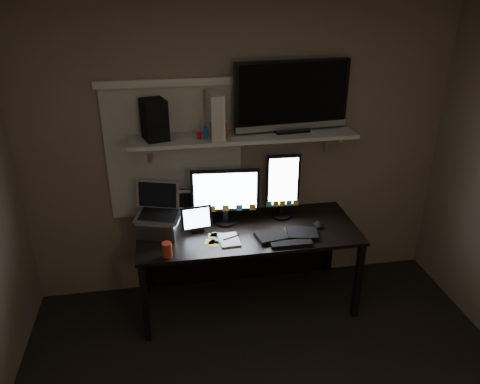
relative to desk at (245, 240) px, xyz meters
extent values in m
plane|color=silver|center=(0.00, -1.55, 1.95)|extent=(3.60, 3.60, 0.00)
plane|color=#6A594C|center=(0.00, 0.25, 0.70)|extent=(3.60, 0.00, 3.60)
cube|color=beige|center=(-0.55, 0.24, 0.75)|extent=(1.10, 0.02, 1.10)
cube|color=black|center=(0.00, -0.12, 0.16)|extent=(1.80, 0.75, 0.03)
cube|color=black|center=(0.00, 0.23, -0.20)|extent=(1.80, 0.02, 0.70)
cube|color=black|center=(-0.86, -0.46, -0.20)|extent=(0.05, 0.05, 0.70)
cube|color=black|center=(0.86, -0.46, -0.20)|extent=(0.05, 0.05, 0.70)
cube|color=black|center=(-0.86, 0.21, -0.20)|extent=(0.05, 0.05, 0.70)
cube|color=black|center=(0.86, 0.21, -0.20)|extent=(0.05, 0.05, 0.70)
cube|color=#ACACA8|center=(0.00, 0.08, 0.91)|extent=(1.80, 0.35, 0.03)
cube|color=black|center=(-0.16, 0.02, 0.42)|extent=(0.56, 0.10, 0.49)
cube|color=black|center=(0.33, 0.05, 0.46)|extent=(0.29, 0.07, 0.58)
cube|color=black|center=(0.29, -0.29, 0.19)|extent=(0.50, 0.20, 0.03)
ellipsoid|color=black|center=(0.58, -0.18, 0.20)|extent=(0.08, 0.11, 0.04)
cube|color=silver|center=(-0.18, -0.27, 0.18)|extent=(0.16, 0.22, 0.01)
cube|color=black|center=(-0.41, -0.08, 0.29)|extent=(0.26, 0.14, 0.22)
cube|color=black|center=(-0.46, 0.15, 0.31)|extent=(0.22, 0.11, 0.27)
cube|color=#A2A2A6|center=(-0.71, -0.06, 0.38)|extent=(0.43, 0.38, 0.40)
cylinder|color=#9C2F1C|center=(-0.66, -0.41, 0.23)|extent=(0.10, 0.10, 0.11)
cube|color=black|center=(0.39, 0.11, 1.21)|extent=(0.95, 0.25, 0.56)
cube|color=beige|center=(-0.23, 0.08, 1.10)|extent=(0.12, 0.30, 0.34)
cube|color=black|center=(-0.69, 0.08, 1.08)|extent=(0.22, 0.25, 0.31)
camera|label=1|loc=(-0.63, -3.42, 2.07)|focal=35.00mm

